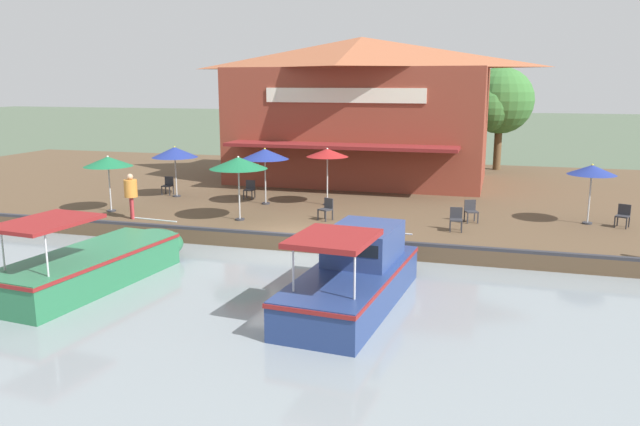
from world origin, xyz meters
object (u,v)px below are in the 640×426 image
at_px(patio_umbrella_by_entrance, 238,163).
at_px(motorboat_outer_channel, 360,272).
at_px(patio_umbrella_back_row, 265,154).
at_px(patio_umbrella_near_quay_edge, 592,170).
at_px(motorboat_fourth_along, 104,261).
at_px(tree_upstream_bank, 352,83).
at_px(patio_umbrella_mid_patio_left, 175,152).
at_px(cafe_chair_facing_river, 168,185).
at_px(waterfront_restaurant, 361,109).
at_px(cafe_chair_under_first_umbrella, 327,208).
at_px(patio_umbrella_mid_patio_right, 108,162).
at_px(cafe_chair_beside_entrance, 623,215).
at_px(person_mid_patio, 131,190).
at_px(patio_umbrella_far_corner, 327,153).
at_px(cafe_chair_far_corner_seat, 456,218).
at_px(cafe_chair_back_row_seat, 250,189).
at_px(cafe_chair_mid_patio, 471,210).
at_px(tree_behind_restaurant, 498,103).

relative_size(patio_umbrella_by_entrance, motorboat_outer_channel, 0.35).
relative_size(patio_umbrella_back_row, patio_umbrella_near_quay_edge, 1.08).
relative_size(motorboat_fourth_along, tree_upstream_bank, 0.98).
relative_size(patio_umbrella_mid_patio_left, cafe_chair_facing_river, 2.79).
relative_size(patio_umbrella_by_entrance, cafe_chair_facing_river, 2.95).
height_order(waterfront_restaurant, cafe_chair_under_first_umbrella, waterfront_restaurant).
xyz_separation_m(waterfront_restaurant, patio_umbrella_mid_patio_right, (11.34, -8.06, -1.78)).
relative_size(cafe_chair_beside_entrance, person_mid_patio, 0.48).
distance_m(person_mid_patio, tree_upstream_bank, 18.38).
xyz_separation_m(patio_umbrella_back_row, cafe_chair_facing_river, (-0.95, -5.35, -1.73)).
distance_m(patio_umbrella_far_corner, cafe_chair_facing_river, 8.23).
relative_size(patio_umbrella_near_quay_edge, cafe_chair_under_first_umbrella, 2.70).
height_order(patio_umbrella_mid_patio_left, cafe_chair_beside_entrance, patio_umbrella_mid_patio_left).
xyz_separation_m(waterfront_restaurant, tree_upstream_bank, (-4.95, -1.66, 1.38)).
xyz_separation_m(cafe_chair_facing_river, cafe_chair_under_first_umbrella, (3.34, 8.80, 0.00)).
height_order(waterfront_restaurant, patio_umbrella_back_row, waterfront_restaurant).
height_order(cafe_chair_facing_river, person_mid_patio, person_mid_patio).
xyz_separation_m(cafe_chair_under_first_umbrella, motorboat_outer_channel, (6.95, 2.88, -0.27)).
relative_size(cafe_chair_far_corner_seat, motorboat_outer_channel, 0.12).
bearing_deg(cafe_chair_back_row_seat, patio_umbrella_by_entrance, 17.52).
xyz_separation_m(patio_umbrella_mid_patio_left, patio_umbrella_far_corner, (-0.00, 7.34, 0.19)).
bearing_deg(cafe_chair_beside_entrance, patio_umbrella_near_quay_edge, -101.73).
distance_m(cafe_chair_beside_entrance, motorboat_outer_channel, 11.89).
height_order(patio_umbrella_mid_patio_left, patio_umbrella_back_row, patio_umbrella_back_row).
xyz_separation_m(cafe_chair_facing_river, cafe_chair_far_corner_seat, (3.81, 13.78, 0.00)).
relative_size(patio_umbrella_mid_patio_left, cafe_chair_mid_patio, 2.79).
bearing_deg(patio_umbrella_mid_patio_right, cafe_chair_back_row_seat, 134.03).
relative_size(cafe_chair_back_row_seat, tree_upstream_bank, 0.12).
bearing_deg(patio_umbrella_mid_patio_left, patio_umbrella_far_corner, 90.03).
bearing_deg(cafe_chair_back_row_seat, person_mid_patio, -28.03).
height_order(waterfront_restaurant, motorboat_outer_channel, waterfront_restaurant).
relative_size(patio_umbrella_mid_patio_left, motorboat_fourth_along, 0.33).
height_order(patio_umbrella_mid_patio_right, cafe_chair_beside_entrance, patio_umbrella_mid_patio_right).
xyz_separation_m(cafe_chair_mid_patio, cafe_chair_far_corner_seat, (1.65, -0.44, 0.00)).
bearing_deg(cafe_chair_beside_entrance, person_mid_patio, -78.43).
bearing_deg(cafe_chair_under_first_umbrella, tree_upstream_bank, -170.22).
distance_m(cafe_chair_back_row_seat, person_mid_patio, 6.01).
bearing_deg(cafe_chair_back_row_seat, patio_umbrella_near_quay_edge, 84.87).
bearing_deg(motorboat_fourth_along, patio_umbrella_mid_patio_left, -162.42).
bearing_deg(tree_behind_restaurant, motorboat_outer_channel, -7.72).
height_order(motorboat_fourth_along, tree_upstream_bank, tree_upstream_bank).
xyz_separation_m(cafe_chair_under_first_umbrella, tree_upstream_bank, (-15.37, -2.65, 4.77)).
relative_size(cafe_chair_under_first_umbrella, person_mid_patio, 0.48).
relative_size(person_mid_patio, tree_behind_restaurant, 0.29).
relative_size(patio_umbrella_mid_patio_right, person_mid_patio, 1.31).
distance_m(patio_umbrella_mid_patio_right, motorboat_fourth_along, 8.10).
bearing_deg(cafe_chair_mid_patio, patio_umbrella_near_quay_edge, 102.04).
relative_size(cafe_chair_under_first_umbrella, cafe_chair_far_corner_seat, 1.00).
xyz_separation_m(patio_umbrella_mid_patio_left, cafe_chair_mid_patio, (1.76, 13.55, -1.61)).
bearing_deg(patio_umbrella_mid_patio_left, cafe_chair_back_row_seat, 97.21).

